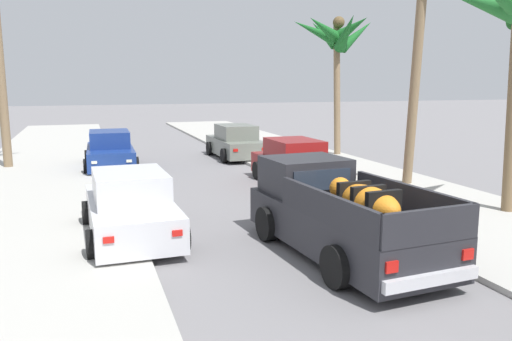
% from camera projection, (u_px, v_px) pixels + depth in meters
% --- Properties ---
extents(sidewalk_left, '(5.22, 60.00, 0.12)m').
position_uv_depth(sidewalk_left, '(25.00, 224.00, 12.65)').
color(sidewalk_left, '#B2AFA8').
rests_on(sidewalk_left, ground).
extents(sidewalk_right, '(5.22, 60.00, 0.12)m').
position_uv_depth(sidewalk_right, '(398.00, 194.00, 15.94)').
color(sidewalk_right, '#B2AFA8').
rests_on(sidewalk_right, ground).
extents(curb_left, '(0.16, 60.00, 0.10)m').
position_uv_depth(curb_left, '(77.00, 220.00, 13.02)').
color(curb_left, silver).
rests_on(curb_left, ground).
extents(curb_right, '(0.16, 60.00, 0.10)m').
position_uv_depth(curb_right, '(364.00, 197.00, 15.56)').
color(curb_right, silver).
rests_on(curb_right, ground).
extents(pickup_truck, '(2.50, 5.34, 1.80)m').
position_uv_depth(pickup_truck, '(338.00, 215.00, 10.54)').
color(pickup_truck, '#28282D').
rests_on(pickup_truck, ground).
extents(car_left_mid, '(2.07, 4.28, 1.54)m').
position_uv_depth(car_left_mid, '(236.00, 143.00, 23.83)').
color(car_left_mid, slate).
rests_on(car_left_mid, ground).
extents(car_right_mid, '(2.10, 4.29, 1.54)m').
position_uv_depth(car_right_mid, '(110.00, 151.00, 20.85)').
color(car_right_mid, navy).
rests_on(car_right_mid, ground).
extents(car_left_far, '(2.11, 4.30, 1.54)m').
position_uv_depth(car_left_far, '(131.00, 208.00, 11.56)').
color(car_left_far, silver).
rests_on(car_left_far, ground).
extents(car_right_far, '(2.09, 4.29, 1.54)m').
position_uv_depth(car_right_far, '(295.00, 163.00, 17.78)').
color(car_right_far, maroon).
rests_on(car_right_far, ground).
extents(palm_tree_right_mid, '(4.03, 3.96, 6.51)m').
position_uv_depth(palm_tree_right_mid, '(337.00, 38.00, 23.74)').
color(palm_tree_right_mid, '#846B4C').
rests_on(palm_tree_right_mid, ground).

